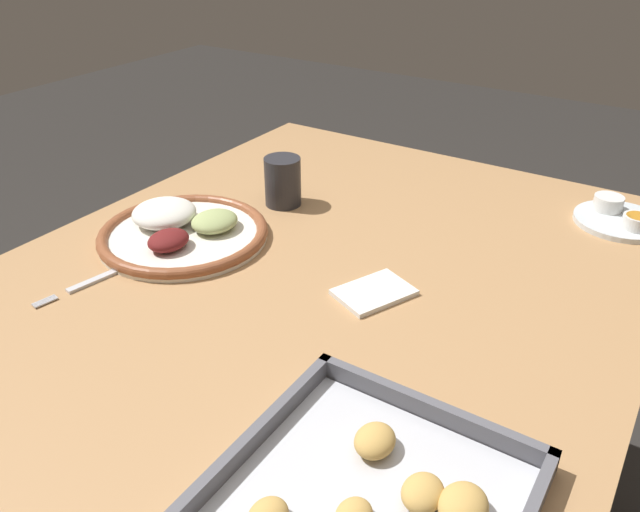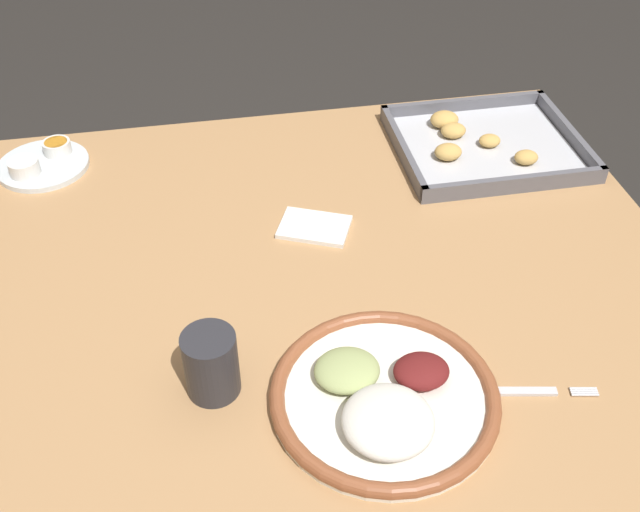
{
  "view_description": "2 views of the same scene",
  "coord_description": "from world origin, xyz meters",
  "px_view_note": "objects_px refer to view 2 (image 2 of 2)",
  "views": [
    {
      "loc": [
        0.72,
        0.46,
        1.27
      ],
      "look_at": [
        0.01,
        0.0,
        0.79
      ],
      "focal_mm": 35.0,
      "sensor_mm": 36.0,
      "label": 1
    },
    {
      "loc": [
        -0.14,
        -0.83,
        1.52
      ],
      "look_at": [
        0.01,
        0.0,
        0.79
      ],
      "focal_mm": 42.0,
      "sensor_mm": 36.0,
      "label": 2
    }
  ],
  "objects_px": {
    "saucer_plate": "(42,162)",
    "baking_tray": "(482,144)",
    "drinking_cup": "(211,364)",
    "dinner_plate": "(384,397)",
    "fork": "(516,392)",
    "napkin": "(314,227)"
  },
  "relations": [
    {
      "from": "saucer_plate",
      "to": "baking_tray",
      "type": "relative_size",
      "value": 0.48
    },
    {
      "from": "drinking_cup",
      "to": "dinner_plate",
      "type": "bearing_deg",
      "value": -17.59
    },
    {
      "from": "fork",
      "to": "napkin",
      "type": "xyz_separation_m",
      "value": [
        -0.19,
        0.38,
        0.0
      ]
    },
    {
      "from": "fork",
      "to": "baking_tray",
      "type": "distance_m",
      "value": 0.58
    },
    {
      "from": "fork",
      "to": "saucer_plate",
      "type": "xyz_separation_m",
      "value": [
        -0.65,
        0.64,
        0.01
      ]
    },
    {
      "from": "fork",
      "to": "napkin",
      "type": "bearing_deg",
      "value": 127.76
    },
    {
      "from": "dinner_plate",
      "to": "fork",
      "type": "bearing_deg",
      "value": -4.4
    },
    {
      "from": "fork",
      "to": "saucer_plate",
      "type": "relative_size",
      "value": 1.16
    },
    {
      "from": "drinking_cup",
      "to": "fork",
      "type": "bearing_deg",
      "value": -11.79
    },
    {
      "from": "fork",
      "to": "dinner_plate",
      "type": "bearing_deg",
      "value": -173.78
    },
    {
      "from": "fork",
      "to": "drinking_cup",
      "type": "bearing_deg",
      "value": 178.84
    },
    {
      "from": "saucer_plate",
      "to": "baking_tray",
      "type": "xyz_separation_m",
      "value": [
        0.8,
        -0.09,
        -0.0
      ]
    },
    {
      "from": "baking_tray",
      "to": "napkin",
      "type": "height_order",
      "value": "baking_tray"
    },
    {
      "from": "dinner_plate",
      "to": "baking_tray",
      "type": "bearing_deg",
      "value": 59.0
    },
    {
      "from": "saucer_plate",
      "to": "baking_tray",
      "type": "bearing_deg",
      "value": -6.08
    },
    {
      "from": "dinner_plate",
      "to": "napkin",
      "type": "height_order",
      "value": "dinner_plate"
    },
    {
      "from": "dinner_plate",
      "to": "fork",
      "type": "height_order",
      "value": "dinner_plate"
    },
    {
      "from": "napkin",
      "to": "baking_tray",
      "type": "bearing_deg",
      "value": 26.96
    },
    {
      "from": "baking_tray",
      "to": "napkin",
      "type": "bearing_deg",
      "value": -153.04
    },
    {
      "from": "dinner_plate",
      "to": "baking_tray",
      "type": "xyz_separation_m",
      "value": [
        0.33,
        0.54,
        -0.0
      ]
    },
    {
      "from": "dinner_plate",
      "to": "drinking_cup",
      "type": "distance_m",
      "value": 0.22
    },
    {
      "from": "saucer_plate",
      "to": "drinking_cup",
      "type": "xyz_separation_m",
      "value": [
        0.26,
        -0.56,
        0.03
      ]
    }
  ]
}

